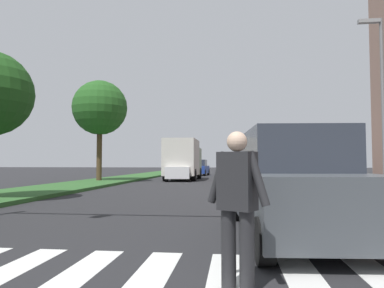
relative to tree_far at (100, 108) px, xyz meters
name	(u,v)px	position (x,y,z in m)	size (l,w,h in m)	color
ground_plane	(220,180)	(8.10, 3.76, -5.09)	(140.00, 140.00, 0.00)	#262628
crosswalk	(151,276)	(8.10, -19.20, -5.08)	(7.65, 2.20, 0.01)	silver
median_strip	(113,180)	(0.38, 1.76, -5.01)	(3.59, 64.00, 0.15)	#2D5B28
tree_far	(100,108)	(0.00, 0.00, 0.00)	(3.72, 3.72, 6.83)	#4C3823
sidewalk_right	(337,181)	(16.03, 1.76, -5.01)	(3.00, 64.00, 0.15)	#9E9991
street_lamp_right	(380,88)	(15.43, -7.32, -0.49)	(1.02, 0.24, 7.50)	slate
pedestrian_performer	(237,202)	(9.12, -19.60, -4.15)	(0.69, 0.45, 1.69)	#262628
suv_crossing	(295,185)	(10.21, -16.64, -4.16)	(2.28, 4.73, 1.97)	#474C51
sedan_midblock	(180,170)	(5.13, 3.02, -4.28)	(1.97, 4.51, 1.74)	silver
sedan_distant	(199,168)	(5.50, 14.13, -4.32)	(1.97, 4.29, 1.65)	navy
truck_box_delivery	(183,159)	(5.20, 4.22, -3.45)	(2.40, 6.20, 3.10)	gray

